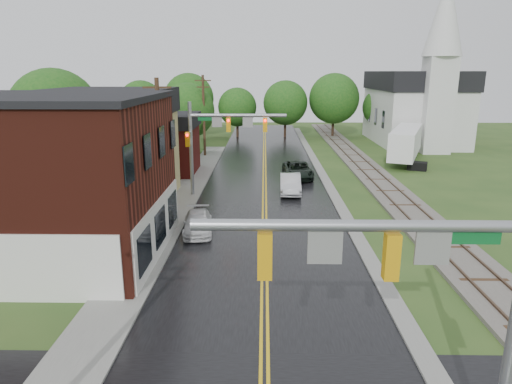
{
  "coord_description": "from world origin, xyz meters",
  "views": [
    {
      "loc": [
        -0.04,
        -7.2,
        9.37
      ],
      "look_at": [
        -0.44,
        14.94,
        3.5
      ],
      "focal_mm": 32.0,
      "sensor_mm": 36.0,
      "label": 1
    }
  ],
  "objects_px": {
    "semi_trailer": "(406,142)",
    "suv_dark": "(298,170)",
    "brick_building": "(18,178)",
    "utility_pole_c": "(204,114)",
    "traffic_signal_near": "(424,279)",
    "tree_left_b": "(57,115)",
    "church": "(418,99)",
    "pickup_white": "(198,223)",
    "tree_left_c": "(131,120)",
    "traffic_signal_far": "(219,132)",
    "utility_pole_b": "(160,145)",
    "sedan_silver": "(290,184)",
    "tree_left_e": "(188,112)"
  },
  "relations": [
    {
      "from": "utility_pole_b",
      "to": "tree_left_c",
      "type": "bearing_deg",
      "value": 111.49
    },
    {
      "from": "brick_building",
      "to": "suv_dark",
      "type": "bearing_deg",
      "value": 49.65
    },
    {
      "from": "brick_building",
      "to": "sedan_silver",
      "type": "distance_m",
      "value": 19.69
    },
    {
      "from": "tree_left_e",
      "to": "tree_left_c",
      "type": "bearing_deg",
      "value": -129.81
    },
    {
      "from": "traffic_signal_near",
      "to": "suv_dark",
      "type": "height_order",
      "value": "traffic_signal_near"
    },
    {
      "from": "church",
      "to": "tree_left_e",
      "type": "xyz_separation_m",
      "value": [
        -28.85,
        -7.84,
        -1.02
      ]
    },
    {
      "from": "church",
      "to": "traffic_signal_near",
      "type": "relative_size",
      "value": 2.72
    },
    {
      "from": "brick_building",
      "to": "church",
      "type": "height_order",
      "value": "church"
    },
    {
      "from": "suv_dark",
      "to": "pickup_white",
      "type": "relative_size",
      "value": 1.27
    },
    {
      "from": "tree_left_e",
      "to": "pickup_white",
      "type": "xyz_separation_m",
      "value": [
        4.84,
        -27.33,
        -4.22
      ]
    },
    {
      "from": "brick_building",
      "to": "pickup_white",
      "type": "relative_size",
      "value": 3.48
    },
    {
      "from": "traffic_signal_near",
      "to": "utility_pole_b",
      "type": "distance_m",
      "value": 22.49
    },
    {
      "from": "church",
      "to": "suv_dark",
      "type": "relative_size",
      "value": 3.82
    },
    {
      "from": "tree_left_b",
      "to": "suv_dark",
      "type": "distance_m",
      "value": 21.47
    },
    {
      "from": "sedan_silver",
      "to": "semi_trailer",
      "type": "height_order",
      "value": "semi_trailer"
    },
    {
      "from": "traffic_signal_far",
      "to": "sedan_silver",
      "type": "distance_m",
      "value": 6.99
    },
    {
      "from": "utility_pole_c",
      "to": "sedan_silver",
      "type": "bearing_deg",
      "value": -61.3
    },
    {
      "from": "tree_left_c",
      "to": "pickup_white",
      "type": "distance_m",
      "value": 23.81
    },
    {
      "from": "brick_building",
      "to": "utility_pole_c",
      "type": "bearing_deg",
      "value": 78.91
    },
    {
      "from": "utility_pole_c",
      "to": "semi_trailer",
      "type": "bearing_deg",
      "value": -7.94
    },
    {
      "from": "utility_pole_b",
      "to": "semi_trailer",
      "type": "bearing_deg",
      "value": 41.06
    },
    {
      "from": "pickup_white",
      "to": "semi_trailer",
      "type": "relative_size",
      "value": 0.37
    },
    {
      "from": "traffic_signal_near",
      "to": "tree_left_b",
      "type": "xyz_separation_m",
      "value": [
        -21.32,
        29.9,
        0.75
      ]
    },
    {
      "from": "tree_left_b",
      "to": "semi_trailer",
      "type": "xyz_separation_m",
      "value": [
        32.82,
        9.07,
        -3.57
      ]
    },
    {
      "from": "sedan_silver",
      "to": "pickup_white",
      "type": "distance_m",
      "value": 11.08
    },
    {
      "from": "traffic_signal_near",
      "to": "tree_left_b",
      "type": "bearing_deg",
      "value": 125.49
    },
    {
      "from": "suv_dark",
      "to": "traffic_signal_far",
      "type": "bearing_deg",
      "value": -139.59
    },
    {
      "from": "tree_left_c",
      "to": "sedan_silver",
      "type": "bearing_deg",
      "value": -37.16
    },
    {
      "from": "brick_building",
      "to": "tree_left_c",
      "type": "bearing_deg",
      "value": 93.14
    },
    {
      "from": "church",
      "to": "traffic_signal_far",
      "type": "xyz_separation_m",
      "value": [
        -23.47,
        -26.74,
        -0.86
      ]
    },
    {
      "from": "traffic_signal_far",
      "to": "tree_left_c",
      "type": "relative_size",
      "value": 0.96
    },
    {
      "from": "utility_pole_c",
      "to": "pickup_white",
      "type": "relative_size",
      "value": 2.19
    },
    {
      "from": "church",
      "to": "sedan_silver",
      "type": "height_order",
      "value": "church"
    },
    {
      "from": "traffic_signal_far",
      "to": "tree_left_e",
      "type": "height_order",
      "value": "tree_left_e"
    },
    {
      "from": "brick_building",
      "to": "pickup_white",
      "type": "bearing_deg",
      "value": 22.83
    },
    {
      "from": "semi_trailer",
      "to": "suv_dark",
      "type": "bearing_deg",
      "value": -147.11
    },
    {
      "from": "utility_pole_b",
      "to": "tree_left_e",
      "type": "height_order",
      "value": "utility_pole_b"
    },
    {
      "from": "traffic_signal_far",
      "to": "pickup_white",
      "type": "xyz_separation_m",
      "value": [
        -0.54,
        -8.43,
        -4.38
      ]
    },
    {
      "from": "utility_pole_b",
      "to": "utility_pole_c",
      "type": "bearing_deg",
      "value": 90.0
    },
    {
      "from": "utility_pole_b",
      "to": "sedan_silver",
      "type": "distance_m",
      "value": 11.32
    },
    {
      "from": "church",
      "to": "utility_pole_c",
      "type": "relative_size",
      "value": 2.22
    },
    {
      "from": "church",
      "to": "utility_pole_c",
      "type": "height_order",
      "value": "church"
    },
    {
      "from": "utility_pole_b",
      "to": "tree_left_e",
      "type": "relative_size",
      "value": 1.1
    },
    {
      "from": "traffic_signal_near",
      "to": "tree_left_b",
      "type": "height_order",
      "value": "tree_left_b"
    },
    {
      "from": "tree_left_e",
      "to": "church",
      "type": "bearing_deg",
      "value": 15.2
    },
    {
      "from": "semi_trailer",
      "to": "brick_building",
      "type": "bearing_deg",
      "value": -136.6
    },
    {
      "from": "brick_building",
      "to": "traffic_signal_near",
      "type": "bearing_deg",
      "value": -39.17
    },
    {
      "from": "utility_pole_b",
      "to": "semi_trailer",
      "type": "xyz_separation_m",
      "value": [
        21.77,
        18.96,
        -2.57
      ]
    },
    {
      "from": "traffic_signal_far",
      "to": "utility_pole_c",
      "type": "relative_size",
      "value": 0.82
    },
    {
      "from": "traffic_signal_far",
      "to": "sedan_silver",
      "type": "height_order",
      "value": "traffic_signal_far"
    }
  ]
}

